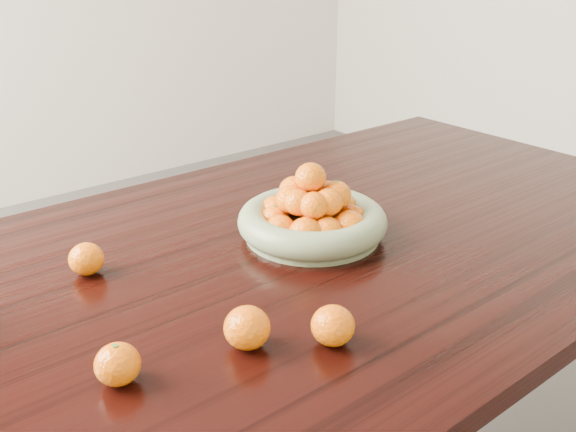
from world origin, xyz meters
TOP-DOWN VIEW (x-y plane):
  - dining_table at (0.00, 0.00)m, footprint 2.00×1.00m
  - fruit_bowl at (0.11, 0.01)m, footprint 0.29×0.29m
  - loose_orange_0 at (-0.39, -0.17)m, footprint 0.06×0.06m
  - loose_orange_1 at (-0.21, -0.21)m, footprint 0.07×0.07m
  - loose_orange_2 at (-0.11, -0.28)m, footprint 0.06×0.06m
  - loose_orange_3 at (-0.30, 0.15)m, footprint 0.06×0.06m

SIDE VIEW (x-z plane):
  - dining_table at x=0.00m, z-range 0.29..1.04m
  - loose_orange_3 at x=-0.30m, z-range 0.75..0.81m
  - loose_orange_0 at x=-0.39m, z-range 0.75..0.81m
  - loose_orange_2 at x=-0.11m, z-range 0.75..0.81m
  - loose_orange_1 at x=-0.21m, z-range 0.75..0.81m
  - fruit_bowl at x=0.11m, z-range 0.72..0.87m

